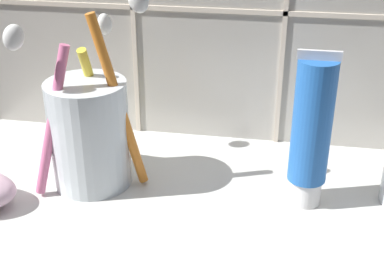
{
  "coord_description": "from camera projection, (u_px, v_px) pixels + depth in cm",
  "views": [
    {
      "loc": [
        1.74,
        -37.65,
        29.4
      ],
      "look_at": [
        -5.34,
        1.98,
        9.21
      ],
      "focal_mm": 50.0,
      "sensor_mm": 36.0,
      "label": 1
    }
  ],
  "objects": [
    {
      "name": "sink_counter",
      "position": [
        249.0,
        237.0,
        0.46
      ],
      "size": [
        63.62,
        34.57,
        2.0
      ],
      "primitive_type": "cube",
      "color": "silver",
      "rests_on": "ground"
    },
    {
      "name": "toothbrush_cup",
      "position": [
        90.0,
        130.0,
        0.5
      ],
      "size": [
        11.99,
        11.91,
        19.03
      ],
      "color": "silver",
      "rests_on": "sink_counter"
    },
    {
      "name": "toothpaste_tube",
      "position": [
        311.0,
        132.0,
        0.46
      ],
      "size": [
        3.6,
        3.43,
        14.41
      ],
      "color": "white",
      "rests_on": "sink_counter"
    }
  ]
}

